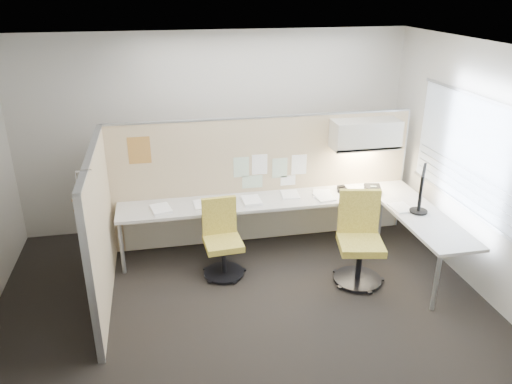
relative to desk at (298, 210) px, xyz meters
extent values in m
cube|color=black|center=(-0.93, -1.13, -0.61)|extent=(5.50, 4.50, 0.01)
cube|color=white|center=(-0.93, -1.13, 2.20)|extent=(5.50, 4.50, 0.01)
cube|color=beige|center=(-0.93, 1.12, 0.80)|extent=(5.50, 0.02, 2.80)
cube|color=beige|center=(-0.93, -3.38, 0.80)|extent=(5.50, 0.02, 2.80)
cube|color=beige|center=(1.82, -1.13, 0.80)|extent=(0.02, 4.50, 2.80)
cube|color=#ABB6C6|center=(1.79, -1.13, 0.95)|extent=(0.01, 2.80, 1.30)
cube|color=beige|center=(-0.38, 0.47, 0.27)|extent=(4.10, 0.06, 1.75)
cube|color=beige|center=(-2.43, -0.63, 0.27)|extent=(0.06, 2.20, 1.75)
cube|color=beige|center=(-0.33, 0.14, 0.11)|extent=(4.00, 0.60, 0.04)
cube|color=beige|center=(1.37, -0.89, 0.11)|extent=(0.60, 1.47, 0.04)
cube|color=beige|center=(-0.33, 0.41, -0.26)|extent=(3.90, 0.02, 0.64)
cylinder|color=#A5A8AA|center=(-2.28, -0.11, -0.26)|extent=(0.05, 0.05, 0.69)
cylinder|color=#A5A8AA|center=(1.12, -1.58, -0.26)|extent=(0.05, 0.05, 0.69)
cylinder|color=#A5A8AA|center=(1.12, -0.11, -0.26)|extent=(0.05, 0.05, 0.69)
cube|color=beige|center=(0.97, 0.26, 0.91)|extent=(0.90, 0.36, 0.38)
cube|color=#FFEABF|center=(0.97, 0.26, 0.70)|extent=(0.60, 0.06, 0.02)
cube|color=#8CBF8C|center=(-0.68, 0.44, 0.50)|extent=(0.21, 0.00, 0.28)
cube|color=white|center=(-0.43, 0.44, 0.52)|extent=(0.21, 0.00, 0.28)
cube|color=#8CBF8C|center=(-0.15, 0.44, 0.45)|extent=(0.21, 0.00, 0.28)
cube|color=white|center=(0.12, 0.44, 0.48)|extent=(0.21, 0.00, 0.28)
cube|color=#8CBF8C|center=(-0.53, 0.44, 0.28)|extent=(0.28, 0.00, 0.18)
cube|color=white|center=(-0.03, 0.44, 0.26)|extent=(0.21, 0.00, 0.14)
cube|color=orange|center=(-1.98, 0.44, 0.82)|extent=(0.28, 0.00, 0.35)
cylinder|color=black|center=(-1.06, -0.41, -0.57)|extent=(0.50, 0.50, 0.03)
cylinder|color=black|center=(-1.06, -0.41, -0.38)|extent=(0.06, 0.06, 0.39)
cube|color=#F4E15B|center=(-1.06, -0.41, -0.16)|extent=(0.47, 0.47, 0.08)
cube|color=#F4E15B|center=(-1.07, -0.20, 0.12)|extent=(0.43, 0.08, 0.48)
cylinder|color=black|center=(0.52, -0.88, -0.57)|extent=(0.58, 0.58, 0.03)
cylinder|color=black|center=(0.52, -0.88, -0.35)|extent=(0.07, 0.07, 0.44)
cube|color=#F4E15B|center=(0.52, -0.88, -0.09)|extent=(0.60, 0.60, 0.09)
cube|color=#F4E15B|center=(0.57, -0.64, 0.23)|extent=(0.49, 0.16, 0.56)
cylinder|color=black|center=(1.37, -0.61, 0.14)|extent=(0.22, 0.22, 0.02)
cylinder|color=black|center=(1.37, -0.61, 0.24)|extent=(0.04, 0.04, 0.20)
cube|color=black|center=(1.37, -0.61, 0.52)|extent=(0.31, 0.47, 0.36)
cube|color=black|center=(1.37, -0.61, 0.52)|extent=(0.26, 0.41, 0.31)
cube|color=black|center=(1.06, 0.08, 0.18)|extent=(0.24, 0.23, 0.12)
cylinder|color=black|center=(0.97, 0.10, 0.21)|extent=(0.07, 0.17, 0.04)
cube|color=black|center=(0.67, 0.20, 0.15)|extent=(0.15, 0.08, 0.05)
cube|color=black|center=(0.68, 0.27, 0.16)|extent=(0.11, 0.07, 0.06)
cube|color=silver|center=(-2.43, -1.19, 1.17)|extent=(0.14, 0.02, 0.02)
cylinder|color=silver|center=(-2.50, -1.19, 1.09)|extent=(0.02, 0.02, 0.14)
cube|color=#AD7F4C|center=(-2.50, -1.19, 0.96)|extent=(0.02, 0.45, 0.12)
cube|color=#AD7F4C|center=(-2.53, -1.16, 0.92)|extent=(0.02, 0.45, 0.12)
cube|color=gray|center=(-2.51, -1.24, 0.32)|extent=(0.01, 0.07, 1.11)
cube|color=white|center=(-1.77, 0.08, 0.15)|extent=(0.29, 0.34, 0.03)
cube|color=white|center=(-1.24, 0.13, 0.14)|extent=(0.25, 0.31, 0.02)
cube|color=white|center=(-0.61, 0.10, 0.15)|extent=(0.24, 0.31, 0.04)
cube|color=white|center=(-0.05, 0.23, 0.14)|extent=(0.26, 0.32, 0.02)
cube|color=white|center=(0.37, 0.06, 0.14)|extent=(0.25, 0.32, 0.02)
cube|color=white|center=(1.21, -0.46, 0.14)|extent=(0.25, 0.31, 0.02)
cube|color=white|center=(0.37, 0.17, 0.14)|extent=(0.30, 0.35, 0.01)
camera|label=1|loc=(-1.73, -5.72, 2.78)|focal=35.00mm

